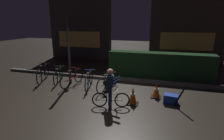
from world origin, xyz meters
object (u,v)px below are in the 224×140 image
object	(u,v)px
street_post	(69,51)
blue_crate	(171,99)
parked_bike_left_mid	(59,75)
parked_bike_right_mid	(108,82)
parked_bike_center_right	(89,80)
traffic_cone_near	(133,96)
parked_bike_center_left	(72,78)
closed_umbrella	(180,96)
traffic_cone_far	(156,91)
parked_bike_leftmost	(43,73)
cyclist	(110,88)

from	to	relation	value
street_post	blue_crate	size ratio (longest dim) A/B	6.42
parked_bike_left_mid	parked_bike_right_mid	size ratio (longest dim) A/B	0.98
parked_bike_center_right	traffic_cone_near	size ratio (longest dim) A/B	2.59
parked_bike_center_left	traffic_cone_near	world-z (taller)	parked_bike_center_left
parked_bike_center_right	blue_crate	distance (m)	3.21
parked_bike_right_mid	closed_umbrella	xyz separation A→B (m)	(2.60, -0.82, 0.08)
parked_bike_left_mid	traffic_cone_far	xyz separation A→B (m)	(4.22, -0.48, -0.07)
parked_bike_center_left	parked_bike_leftmost	bearing A→B (deg)	92.95
traffic_cone_near	blue_crate	bearing A→B (deg)	18.54
parked_bike_center_right	traffic_cone_far	bearing A→B (deg)	-107.14
parked_bike_right_mid	traffic_cone_far	distance (m)	1.87
parked_bike_center_right	parked_bike_right_mid	world-z (taller)	parked_bike_center_right
parked_bike_right_mid	blue_crate	xyz separation A→B (m)	(2.35, -0.57, -0.17)
parked_bike_center_left	traffic_cone_far	size ratio (longest dim) A/B	2.90
street_post	parked_bike_left_mid	xyz separation A→B (m)	(-0.55, -0.06, -1.09)
parked_bike_left_mid	parked_bike_center_left	bearing A→B (deg)	-120.66
parked_bike_left_mid	parked_bike_center_left	distance (m)	0.79
closed_umbrella	parked_bike_center_left	bearing A→B (deg)	-165.73
parked_bike_leftmost	cyclist	xyz separation A→B (m)	(3.64, -1.61, 0.27)
parked_bike_center_right	traffic_cone_near	world-z (taller)	parked_bike_center_right
closed_umbrella	traffic_cone_far	bearing A→B (deg)	166.61
parked_bike_center_left	closed_umbrella	distance (m)	4.29
parked_bike_left_mid	parked_bike_center_right	distance (m)	1.58
parked_bike_center_left	parked_bike_center_right	xyz separation A→B (m)	(0.79, -0.07, -0.00)
parked_bike_center_right	blue_crate	world-z (taller)	parked_bike_center_right
street_post	parked_bike_right_mid	bearing A→B (deg)	-10.46
traffic_cone_far	cyclist	world-z (taller)	cyclist
blue_crate	traffic_cone_far	bearing A→B (deg)	143.12
parked_bike_center_left	cyclist	xyz separation A→B (m)	(2.10, -1.46, 0.30)
traffic_cone_far	parked_bike_center_right	bearing A→B (deg)	175.25
parked_bike_center_right	parked_bike_right_mid	bearing A→B (deg)	-104.04
parked_bike_right_mid	traffic_cone_far	bearing A→B (deg)	-80.92
street_post	parked_bike_leftmost	xyz separation A→B (m)	(-1.32, -0.09, -1.05)
street_post	cyclist	bearing A→B (deg)	-36.24
street_post	blue_crate	xyz separation A→B (m)	(4.16, -0.90, -1.26)
traffic_cone_near	closed_umbrella	world-z (taller)	closed_umbrella
parked_bike_center_left	cyclist	bearing A→B (deg)	-116.15
parked_bike_leftmost	traffic_cone_far	size ratio (longest dim) A/B	3.09
traffic_cone_far	blue_crate	world-z (taller)	traffic_cone_far
traffic_cone_near	cyclist	size ratio (longest dim) A/B	0.47
parked_bike_leftmost	traffic_cone_near	distance (m)	4.46
parked_bike_right_mid	closed_umbrella	bearing A→B (deg)	-92.25
parked_bike_leftmost	parked_bike_center_right	xyz separation A→B (m)	(2.33, -0.23, -0.04)
parked_bike_right_mid	blue_crate	world-z (taller)	parked_bike_right_mid
parked_bike_center_right	blue_crate	bearing A→B (deg)	-112.95
parked_bike_right_mid	cyclist	world-z (taller)	cyclist
parked_bike_leftmost	closed_umbrella	distance (m)	5.83
blue_crate	cyclist	size ratio (longest dim) A/B	0.35
closed_umbrella	parked_bike_center_right	bearing A→B (deg)	-167.32
street_post	blue_crate	bearing A→B (deg)	-12.20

